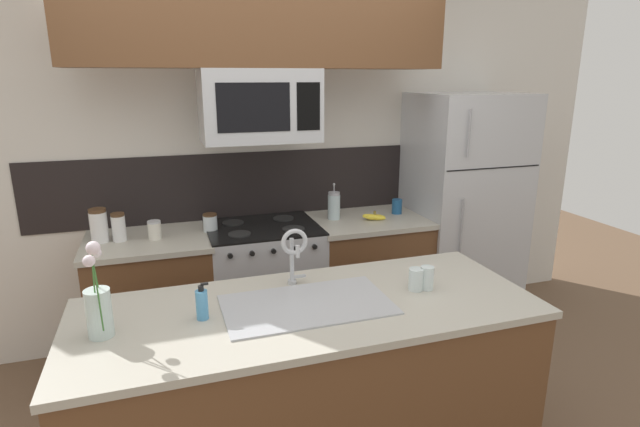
# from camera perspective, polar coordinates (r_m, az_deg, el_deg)

# --- Properties ---
(ground_plane) EXTENTS (10.00, 10.00, 0.00)m
(ground_plane) POSITION_cam_1_polar(r_m,az_deg,el_deg) (3.10, -2.29, -22.85)
(ground_plane) COLOR brown
(rear_partition) EXTENTS (5.20, 0.10, 2.60)m
(rear_partition) POSITION_cam_1_polar(r_m,az_deg,el_deg) (3.80, -3.48, 6.01)
(rear_partition) COLOR silver
(rear_partition) RESTS_ON ground
(splash_band) EXTENTS (3.08, 0.01, 0.48)m
(splash_band) POSITION_cam_1_polar(r_m,az_deg,el_deg) (3.71, -7.71, 3.31)
(splash_band) COLOR black
(splash_band) RESTS_ON rear_partition
(back_counter_left) EXTENTS (0.78, 0.65, 0.91)m
(back_counter_left) POSITION_cam_1_polar(r_m,az_deg,el_deg) (3.56, -18.52, -9.69)
(back_counter_left) COLOR brown
(back_counter_left) RESTS_ON ground
(back_counter_right) EXTENTS (0.85, 0.65, 0.91)m
(back_counter_right) POSITION_cam_1_polar(r_m,az_deg,el_deg) (3.84, 5.31, -7.04)
(back_counter_right) COLOR brown
(back_counter_right) RESTS_ON ground
(stove_range) EXTENTS (0.76, 0.64, 0.93)m
(stove_range) POSITION_cam_1_polar(r_m,az_deg,el_deg) (3.62, -6.35, -8.45)
(stove_range) COLOR #B7BABF
(stove_range) RESTS_ON ground
(microwave) EXTENTS (0.74, 0.40, 0.46)m
(microwave) POSITION_cam_1_polar(r_m,az_deg,el_deg) (3.29, -6.94, 12.15)
(microwave) COLOR #B7BABF
(upper_cabinet_band) EXTENTS (2.33, 0.34, 0.60)m
(upper_cabinet_band) POSITION_cam_1_polar(r_m,az_deg,el_deg) (3.29, -6.59, 21.38)
(upper_cabinet_band) COLOR brown
(refrigerator) EXTENTS (0.80, 0.74, 1.80)m
(refrigerator) POSITION_cam_1_polar(r_m,az_deg,el_deg) (4.09, 15.77, 0.40)
(refrigerator) COLOR #B7BABF
(refrigerator) RESTS_ON ground
(storage_jar_tall) EXTENTS (0.11, 0.11, 0.22)m
(storage_jar_tall) POSITION_cam_1_polar(r_m,az_deg,el_deg) (3.42, -23.96, -1.26)
(storage_jar_tall) COLOR silver
(storage_jar_tall) RESTS_ON back_counter_left
(storage_jar_medium) EXTENTS (0.08, 0.08, 0.18)m
(storage_jar_medium) POSITION_cam_1_polar(r_m,az_deg,el_deg) (3.39, -22.02, -1.45)
(storage_jar_medium) COLOR silver
(storage_jar_medium) RESTS_ON back_counter_left
(storage_jar_short) EXTENTS (0.08, 0.08, 0.12)m
(storage_jar_short) POSITION_cam_1_polar(r_m,az_deg,el_deg) (3.36, -18.39, -1.80)
(storage_jar_short) COLOR silver
(storage_jar_short) RESTS_ON back_counter_left
(storage_jar_squat) EXTENTS (0.09, 0.09, 0.12)m
(storage_jar_squat) POSITION_cam_1_polar(r_m,az_deg,el_deg) (3.43, -12.45, -1.02)
(storage_jar_squat) COLOR silver
(storage_jar_squat) RESTS_ON back_counter_left
(banana_bunch) EXTENTS (0.19, 0.11, 0.08)m
(banana_bunch) POSITION_cam_1_polar(r_m,az_deg,el_deg) (3.64, 6.27, -0.39)
(banana_bunch) COLOR yellow
(banana_bunch) RESTS_ON back_counter_right
(french_press) EXTENTS (0.09, 0.09, 0.27)m
(french_press) POSITION_cam_1_polar(r_m,az_deg,el_deg) (3.63, 1.60, 0.90)
(french_press) COLOR silver
(french_press) RESTS_ON back_counter_right
(coffee_tin) EXTENTS (0.08, 0.08, 0.11)m
(coffee_tin) POSITION_cam_1_polar(r_m,az_deg,el_deg) (3.83, 8.79, 0.80)
(coffee_tin) COLOR #1E5184
(coffee_tin) RESTS_ON back_counter_right
(island_counter) EXTENTS (2.11, 0.83, 0.91)m
(island_counter) POSITION_cam_1_polar(r_m,az_deg,el_deg) (2.55, -1.19, -19.65)
(island_counter) COLOR brown
(island_counter) RESTS_ON ground
(kitchen_sink) EXTENTS (0.76, 0.44, 0.16)m
(kitchen_sink) POSITION_cam_1_polar(r_m,az_deg,el_deg) (2.34, -1.47, -11.96)
(kitchen_sink) COLOR #ADAFB5
(kitchen_sink) RESTS_ON island_counter
(sink_faucet) EXTENTS (0.14, 0.14, 0.31)m
(sink_faucet) POSITION_cam_1_polar(r_m,az_deg,el_deg) (2.43, -2.99, -4.10)
(sink_faucet) COLOR #B7BABF
(sink_faucet) RESTS_ON island_counter
(dish_soap_bottle) EXTENTS (0.06, 0.05, 0.16)m
(dish_soap_bottle) POSITION_cam_1_polar(r_m,az_deg,el_deg) (2.23, -13.34, -10.04)
(dish_soap_bottle) COLOR #4C93C6
(dish_soap_bottle) RESTS_ON island_counter
(drinking_glass) EXTENTS (0.07, 0.07, 0.11)m
(drinking_glass) POSITION_cam_1_polar(r_m,az_deg,el_deg) (2.49, 10.92, -7.40)
(drinking_glass) COLOR silver
(drinking_glass) RESTS_ON island_counter
(spare_glass) EXTENTS (0.07, 0.07, 0.12)m
(spare_glass) POSITION_cam_1_polar(r_m,az_deg,el_deg) (2.51, 12.12, -7.21)
(spare_glass) COLOR silver
(spare_glass) RESTS_ON island_counter
(flower_vase) EXTENTS (0.10, 0.19, 0.43)m
(flower_vase) POSITION_cam_1_polar(r_m,az_deg,el_deg) (2.19, -23.95, -10.02)
(flower_vase) COLOR silver
(flower_vase) RESTS_ON island_counter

